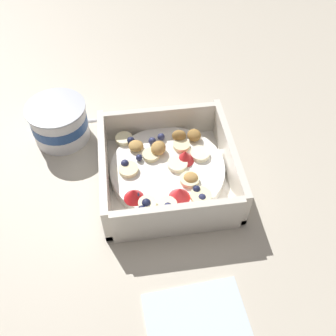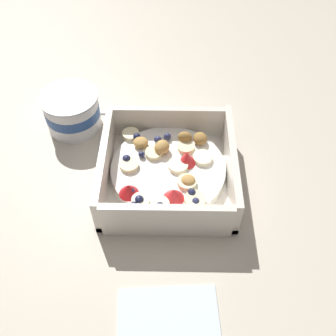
% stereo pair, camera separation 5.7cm
% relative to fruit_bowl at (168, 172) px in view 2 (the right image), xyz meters
% --- Properties ---
extents(ground_plane, '(2.40, 2.40, 0.00)m').
position_rel_fruit_bowl_xyz_m(ground_plane, '(0.01, 0.01, -0.02)').
color(ground_plane, beige).
extents(fruit_bowl, '(0.19, 0.19, 0.06)m').
position_rel_fruit_bowl_xyz_m(fruit_bowl, '(0.00, 0.00, 0.00)').
color(fruit_bowl, white).
rests_on(fruit_bowl, ground).
extents(spoon, '(0.03, 0.17, 0.01)m').
position_rel_fruit_bowl_xyz_m(spoon, '(0.15, 0.02, -0.02)').
color(spoon, silver).
rests_on(spoon, ground).
extents(yogurt_cup, '(0.10, 0.10, 0.07)m').
position_rel_fruit_bowl_xyz_m(yogurt_cup, '(0.12, 0.16, 0.01)').
color(yogurt_cup, white).
rests_on(yogurt_cup, ground).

